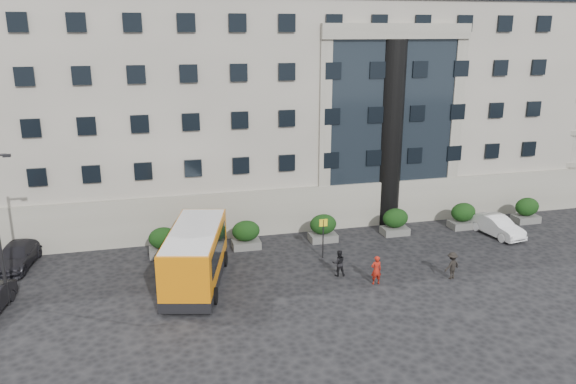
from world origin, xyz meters
name	(u,v)px	position (x,y,z in m)	size (l,w,h in m)	color
ground	(250,305)	(0.00, 0.00, 0.00)	(120.00, 120.00, 0.00)	black
civic_building	(270,85)	(6.00, 22.00, 9.00)	(44.00, 24.00, 18.00)	gray
entrance_column	(390,135)	(12.00, 10.30, 6.50)	(1.80, 1.80, 13.00)	black
hedge_a	(163,242)	(-4.00, 7.80, 0.93)	(1.80, 1.26, 1.84)	#575754
hedge_b	(246,234)	(1.20, 7.80, 0.93)	(1.80, 1.26, 1.84)	#575754
hedge_c	(323,228)	(6.40, 7.80, 0.93)	(1.80, 1.26, 1.84)	#575754
hedge_d	(395,221)	(11.60, 7.80, 0.93)	(1.80, 1.26, 1.84)	#575754
hedge_e	(463,215)	(16.80, 7.80, 0.93)	(1.80, 1.26, 1.84)	#575754
hedge_f	(527,210)	(22.00, 7.80, 0.93)	(1.80, 1.26, 1.84)	#575754
bus_stop_sign	(323,232)	(5.50, 5.00, 1.73)	(0.50, 0.08, 2.52)	#262628
minibus	(195,254)	(-2.41, 3.22, 1.75)	(4.42, 8.03, 3.18)	#CF6F09
red_truck	(37,203)	(-12.64, 16.42, 1.54)	(3.49, 5.95, 3.01)	maroon
parked_car_c	(17,256)	(-12.53, 8.20, 0.69)	(1.93, 4.76, 1.38)	black
white_taxi	(497,226)	(18.25, 5.88, 0.69)	(1.46, 4.18, 1.38)	white
pedestrian_a	(376,270)	(7.22, 0.74, 0.83)	(0.61, 0.40, 1.66)	#9C1B0F
pedestrian_b	(339,263)	(5.58, 2.30, 0.78)	(0.76, 0.59, 1.56)	black
pedestrian_c	(452,265)	(11.66, 0.35, 0.79)	(1.02, 0.59, 1.59)	black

